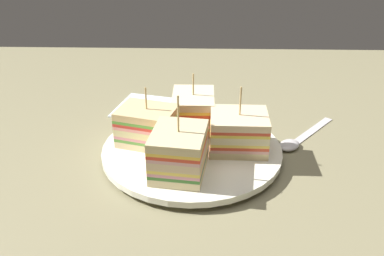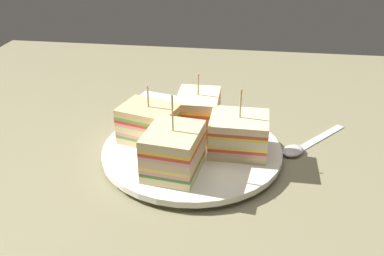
% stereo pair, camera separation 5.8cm
% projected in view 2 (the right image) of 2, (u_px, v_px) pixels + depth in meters
% --- Properties ---
extents(ground_plane, '(1.08, 1.00, 0.02)m').
position_uv_depth(ground_plane, '(192.00, 162.00, 0.61)').
color(ground_plane, '#807958').
extents(plate, '(0.25, 0.25, 0.02)m').
position_uv_depth(plate, '(192.00, 151.00, 0.60)').
color(plate, white).
rests_on(plate, ground_plane).
extents(sandwich_wedge_0, '(0.06, 0.08, 0.08)m').
position_uv_depth(sandwich_wedge_0, '(198.00, 111.00, 0.64)').
color(sandwich_wedge_0, beige).
rests_on(sandwich_wedge_0, plate).
extents(sandwich_wedge_1, '(0.09, 0.08, 0.08)m').
position_uv_depth(sandwich_wedge_1, '(150.00, 124.00, 0.60)').
color(sandwich_wedge_1, beige).
rests_on(sandwich_wedge_1, plate).
extents(sandwich_wedge_2, '(0.07, 0.08, 0.10)m').
position_uv_depth(sandwich_wedge_2, '(173.00, 151.00, 0.53)').
color(sandwich_wedge_2, beige).
rests_on(sandwich_wedge_2, plate).
extents(sandwich_wedge_3, '(0.08, 0.07, 0.09)m').
position_uv_depth(sandwich_wedge_3, '(238.00, 136.00, 0.57)').
color(sandwich_wedge_3, '#D9BF88').
rests_on(sandwich_wedge_3, plate).
extents(chip_pile, '(0.07, 0.07, 0.02)m').
position_uv_depth(chip_pile, '(187.00, 138.00, 0.60)').
color(chip_pile, '#D8BB6A').
rests_on(chip_pile, plate).
extents(spoon, '(0.11, 0.12, 0.01)m').
position_uv_depth(spoon, '(300.00, 147.00, 0.62)').
color(spoon, silver).
rests_on(spoon, ground_plane).
extents(napkin, '(0.15, 0.13, 0.01)m').
position_uv_depth(napkin, '(167.00, 107.00, 0.74)').
color(napkin, white).
rests_on(napkin, ground_plane).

